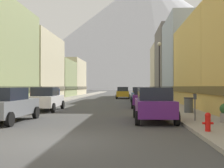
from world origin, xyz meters
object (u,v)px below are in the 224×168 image
Objects in this scene: car_left_1 at (46,99)px; pedestrian_0 at (58,94)px; car_left_0 at (7,105)px; car_right_2 at (141,95)px; car_right_1 at (144,97)px; fire_hydrant_near at (208,121)px; trash_bin_right at (189,105)px; car_driving_0 at (123,93)px; streetlamp_right at (159,64)px; car_right_0 at (154,104)px; parking_meter_near at (195,103)px; pedestrian_1 at (32,97)px.

pedestrian_0 is at bearing 100.65° from car_left_1.
car_left_0 is 18.38m from car_right_2.
pedestrian_0 reaches higher than car_left_0.
car_left_0 and car_right_2 have the same top height.
car_left_1 is 1.00× the size of car_right_1.
car_left_1 is 6.35× the size of fire_hydrant_near.
car_left_0 reaches higher than trash_bin_right.
streetlamp_right is (3.75, -16.19, 3.09)m from car_driving_0.
car_right_2 is at bearing -79.18° from car_driving_0.
trash_bin_right is 20.01m from pedestrian_0.
car_left_1 is 1.01× the size of car_right_0.
parking_meter_near reaches higher than trash_bin_right.
pedestrian_0 reaches higher than car_left_1.
car_left_1 is 8.39m from car_right_1.
streetlamp_right reaches higher than trash_bin_right.
trash_bin_right is 8.58m from streetlamp_right.
streetlamp_right reaches higher than pedestrian_1.
fire_hydrant_near is 0.46× the size of pedestrian_1.
car_right_0 reaches higher than trash_bin_right.
pedestrian_0 is at bearing 117.96° from car_right_0.
fire_hydrant_near is 0.43× the size of pedestrian_0.
streetlamp_right is (11.60, 1.55, 3.13)m from pedestrian_1.
car_left_0 is 9.55m from parking_meter_near.
car_right_1 is at bearing 25.19° from car_left_1.
car_left_1 is 10.45m from trash_bin_right.
pedestrian_0 reaches higher than trash_bin_right.
car_driving_0 is 28.55m from parking_meter_near.
streetlamp_right is at bearing 7.61° from pedestrian_1.
car_right_1 reaches higher than fire_hydrant_near.
car_left_1 is 22.20m from car_driving_0.
pedestrian_0 is at bearing 146.43° from streetlamp_right.
car_left_1 is at bearing -104.07° from car_driving_0.
pedestrian_1 is at bearing -113.86° from car_driving_0.
car_right_1 is at bearing -83.03° from car_driving_0.
streetlamp_right reaches higher than car_left_1.
car_right_1 is 4.56× the size of trash_bin_right.
car_left_0 is 2.88× the size of pedestrian_1.
car_left_1 is 11.67m from parking_meter_near.
car_left_1 is 13.27m from pedestrian_0.
car_right_0 is at bearing -37.80° from car_left_1.
car_right_0 and car_right_1 have the same top height.
pedestrian_0 is at bearing 90.00° from pedestrian_1.
car_right_0 reaches higher than pedestrian_1.
car_right_0 is at bearing -97.85° from streetlamp_right.
car_driving_0 is at bearing 79.17° from car_left_0.
streetlamp_right is at bearing 52.74° from car_left_0.
parking_meter_near is at bearing -58.72° from pedestrian_0.
streetlamp_right is (1.55, 11.23, 3.09)m from car_right_0.
car_driving_0 is at bearing 96.97° from fire_hydrant_near.
car_left_1 is 1.00× the size of car_right_2.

